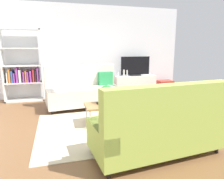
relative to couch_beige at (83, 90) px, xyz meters
name	(u,v)px	position (x,y,z in m)	size (l,w,h in m)	color
ground_plane	(109,123)	(0.35, -1.40, -0.44)	(7.68, 7.68, 0.00)	brown
wall_far	(87,51)	(0.35, 1.40, 1.01)	(6.40, 0.12, 2.90)	silver
area_rug	(112,126)	(0.34, -1.62, -0.44)	(2.90, 2.20, 0.01)	beige
couch_beige	(83,90)	(0.00, 0.00, 0.00)	(1.98, 1.06, 1.10)	beige
couch_green	(158,126)	(0.68, -2.84, 0.01)	(1.97, 1.01, 1.10)	#A3BC4C
coffee_table	(112,105)	(0.39, -1.42, -0.05)	(1.10, 0.56, 0.42)	#9E7042
tv_console	(135,85)	(1.90, 1.06, -0.12)	(1.40, 0.44, 0.64)	silver
tv	(135,66)	(1.90, 1.04, 0.51)	(1.00, 0.20, 0.64)	black
bookshelf	(23,69)	(-1.61, 1.08, 0.51)	(1.10, 0.36, 2.10)	white
storage_trunk	(165,87)	(3.00, 0.96, -0.22)	(0.52, 0.40, 0.44)	#B2382D
potted_plant	(107,93)	(0.30, -1.36, 0.20)	(0.31, 0.31, 0.39)	brown
table_book_0	(103,103)	(0.22, -1.37, -0.01)	(0.24, 0.18, 0.03)	#262626
vase_0	(118,74)	(1.32, 1.11, 0.28)	(0.11, 0.11, 0.16)	silver
bottle_0	(124,73)	(1.49, 1.02, 0.31)	(0.06, 0.06, 0.22)	silver
bottle_1	(127,73)	(1.60, 1.02, 0.30)	(0.05, 0.05, 0.20)	silver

